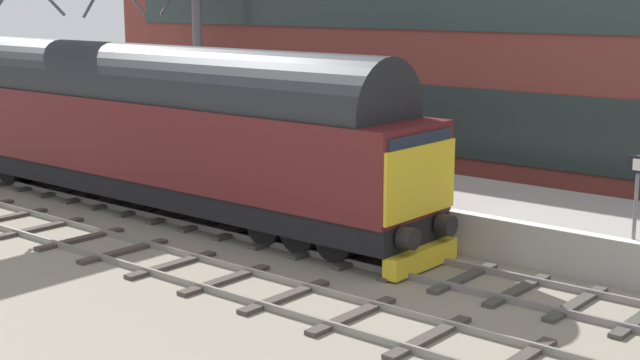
% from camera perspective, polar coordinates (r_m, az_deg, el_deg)
% --- Properties ---
extents(ground_plane, '(140.00, 140.00, 0.00)m').
position_cam_1_polar(ground_plane, '(21.79, 0.37, -4.36)').
color(ground_plane, gray).
rests_on(ground_plane, ground).
extents(track_main, '(2.50, 60.00, 0.15)m').
position_cam_1_polar(track_main, '(21.77, 0.37, -4.22)').
color(track_main, gray).
rests_on(track_main, ground).
extents(track_adjacent_west, '(2.50, 60.00, 0.15)m').
position_cam_1_polar(track_adjacent_west, '(19.41, -6.00, -6.26)').
color(track_adjacent_west, gray).
rests_on(track_adjacent_west, ground).
extents(station_platform, '(4.00, 44.00, 1.01)m').
position_cam_1_polar(station_platform, '(24.46, 5.75, -1.44)').
color(station_platform, '#9B9690').
rests_on(station_platform, ground).
extents(station_building, '(4.90, 36.44, 11.65)m').
position_cam_1_polar(station_building, '(29.24, 14.84, 10.87)').
color(station_building, brown).
rests_on(station_building, ground).
extents(diesel_locomotive, '(2.74, 19.76, 4.68)m').
position_cam_1_polar(diesel_locomotive, '(26.21, -11.52, 3.67)').
color(diesel_locomotive, black).
rests_on(diesel_locomotive, ground).
extents(platform_number_sign, '(0.10, 0.44, 1.76)m').
position_cam_1_polar(platform_number_sign, '(19.62, 19.38, -0.23)').
color(platform_number_sign, slate).
rests_on(platform_number_sign, station_platform).
extents(waiting_passenger, '(0.40, 0.50, 1.64)m').
position_cam_1_polar(waiting_passenger, '(26.46, -1.39, 2.89)').
color(waiting_passenger, '#272A3A').
rests_on(waiting_passenger, station_platform).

